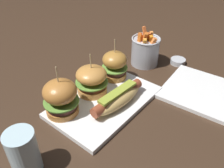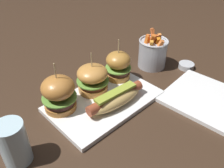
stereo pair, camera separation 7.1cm
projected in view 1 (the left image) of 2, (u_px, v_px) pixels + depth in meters
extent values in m
plane|color=#382619|center=(105.00, 103.00, 0.72)|extent=(3.00, 3.00, 0.00)
cube|color=white|center=(105.00, 102.00, 0.72)|extent=(0.33, 0.20, 0.01)
ellipsoid|color=tan|center=(118.00, 99.00, 0.68)|extent=(0.19, 0.07, 0.04)
cylinder|color=brown|center=(118.00, 97.00, 0.68)|extent=(0.19, 0.04, 0.03)
cube|color=olive|center=(118.00, 92.00, 0.67)|extent=(0.14, 0.04, 0.01)
cylinder|color=#B37132|center=(63.00, 109.00, 0.66)|extent=(0.09, 0.09, 0.02)
cylinder|color=#4D2923|center=(62.00, 104.00, 0.65)|extent=(0.08, 0.08, 0.02)
cylinder|color=#609338|center=(61.00, 101.00, 0.65)|extent=(0.10, 0.10, 0.00)
ellipsoid|color=#B37132|center=(60.00, 91.00, 0.63)|extent=(0.09, 0.09, 0.06)
cylinder|color=tan|center=(57.00, 77.00, 0.60)|extent=(0.00, 0.00, 0.06)
cylinder|color=#C1823C|center=(92.00, 89.00, 0.74)|extent=(0.09, 0.09, 0.02)
cylinder|color=#53281A|center=(92.00, 84.00, 0.73)|extent=(0.08, 0.08, 0.01)
cylinder|color=#609338|center=(92.00, 82.00, 0.72)|extent=(0.10, 0.10, 0.00)
ellipsoid|color=#C1823C|center=(91.00, 75.00, 0.71)|extent=(0.09, 0.09, 0.05)
cylinder|color=tan|center=(91.00, 63.00, 0.68)|extent=(0.00, 0.00, 0.06)
cylinder|color=#AD7631|center=(115.00, 75.00, 0.81)|extent=(0.08, 0.08, 0.02)
cylinder|color=#45281E|center=(115.00, 70.00, 0.80)|extent=(0.07, 0.07, 0.02)
cylinder|color=#6B9E3D|center=(115.00, 67.00, 0.79)|extent=(0.09, 0.09, 0.00)
ellipsoid|color=#AD7631|center=(115.00, 60.00, 0.77)|extent=(0.08, 0.08, 0.05)
cylinder|color=tan|center=(115.00, 48.00, 0.75)|extent=(0.00, 0.00, 0.06)
cylinder|color=#A8AAB2|center=(145.00, 52.00, 0.88)|extent=(0.10, 0.10, 0.10)
torus|color=#B7BABF|center=(146.00, 39.00, 0.85)|extent=(0.11, 0.11, 0.01)
cube|color=orange|center=(151.00, 45.00, 0.84)|extent=(0.03, 0.04, 0.06)
cube|color=orange|center=(148.00, 44.00, 0.85)|extent=(0.04, 0.02, 0.05)
cube|color=orange|center=(151.00, 40.00, 0.87)|extent=(0.02, 0.02, 0.07)
cube|color=orange|center=(144.00, 43.00, 0.86)|extent=(0.03, 0.03, 0.05)
cube|color=orange|center=(150.00, 43.00, 0.85)|extent=(0.03, 0.03, 0.06)
cube|color=orange|center=(139.00, 43.00, 0.85)|extent=(0.03, 0.01, 0.06)
cube|color=orange|center=(146.00, 38.00, 0.85)|extent=(0.01, 0.04, 0.09)
cube|color=orange|center=(139.00, 41.00, 0.87)|extent=(0.02, 0.01, 0.06)
cube|color=orange|center=(144.00, 45.00, 0.85)|extent=(0.03, 0.03, 0.06)
cube|color=orange|center=(143.00, 41.00, 0.85)|extent=(0.03, 0.04, 0.08)
cube|color=orange|center=(146.00, 41.00, 0.86)|extent=(0.02, 0.03, 0.07)
cube|color=orange|center=(144.00, 38.00, 0.87)|extent=(0.04, 0.04, 0.07)
cylinder|color=#B7BABF|center=(178.00, 61.00, 0.91)|extent=(0.06, 0.06, 0.02)
cylinder|color=tan|center=(178.00, 60.00, 0.90)|extent=(0.05, 0.05, 0.00)
cube|color=white|center=(200.00, 91.00, 0.76)|extent=(0.23, 0.23, 0.01)
cylinder|color=silver|center=(24.00, 153.00, 0.50)|extent=(0.06, 0.06, 0.11)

